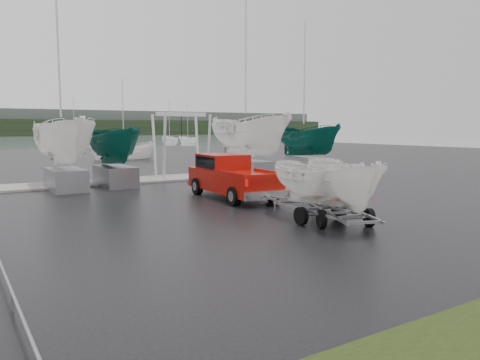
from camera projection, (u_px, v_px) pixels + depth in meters
ground_plane at (261, 216)px, 17.00m from camera, size 120.00×120.00×0.00m
dock at (138, 180)px, 27.94m from camera, size 30.00×3.00×0.12m
pickup_truck at (230, 175)px, 21.41m from camera, size 2.43×5.95×1.94m
trailer_hitched at (318, 145)px, 15.64m from camera, size 1.81×3.66×4.77m
trailer_parked at (345, 141)px, 14.87m from camera, size 2.50×3.77×5.10m
boat_hoist at (182, 136)px, 29.19m from camera, size 3.30×2.18×4.12m
keelboat_0 at (63, 110)px, 23.42m from camera, size 2.55×3.20×10.72m
keelboat_1 at (114, 126)px, 25.06m from camera, size 2.10×3.20×6.69m
keelboat_2 at (250, 105)px, 29.30m from camera, size 2.89×3.20×11.07m
keelboat_3 at (308, 121)px, 32.32m from camera, size 2.28×3.20×10.45m
moored_boat_2 at (124, 159)px, 47.14m from camera, size 2.88×2.81×11.40m
moored_boat_3 at (170, 145)px, 84.38m from camera, size 3.03×3.08×11.34m
moored_boat_5 at (75, 147)px, 76.40m from camera, size 3.84×3.79×11.84m
moored_boat_7 at (188, 143)px, 92.28m from camera, size 2.47×2.52×10.99m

